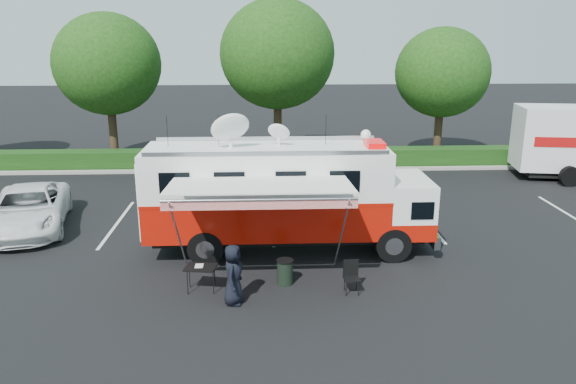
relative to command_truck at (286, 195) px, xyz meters
name	(u,v)px	position (x,y,z in m)	size (l,w,h in m)	color
ground_plane	(289,250)	(0.08, 0.00, -1.95)	(120.00, 120.00, 0.00)	black
back_border	(299,72)	(1.23, 12.90, 3.06)	(60.00, 6.14, 8.87)	#9E998E
stall_lines	(272,221)	(-0.42, 3.00, -1.94)	(24.12, 5.50, 0.01)	silver
command_truck	(286,195)	(0.00, 0.00, 0.00)	(9.46, 2.60, 4.55)	black
awning	(260,189)	(-0.85, -2.70, 0.98)	(5.17, 2.67, 3.12)	white
white_suv	(31,229)	(-9.50, 2.54, -1.95)	(2.58, 5.60, 1.56)	silver
person	(234,303)	(-1.59, -3.81, -1.95)	(0.83, 0.54, 1.70)	black
folding_table	(201,268)	(-2.55, -2.99, -1.25)	(0.97, 0.76, 0.75)	black
folding_chair	(351,274)	(1.71, -3.24, -1.40)	(0.48, 0.50, 0.93)	black
trash_bin	(285,272)	(-0.15, -2.65, -1.57)	(0.50, 0.50, 0.75)	black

